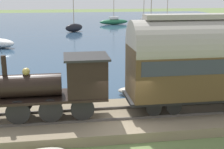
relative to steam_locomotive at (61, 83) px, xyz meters
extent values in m
plane|color=#607542|center=(-1.21, -2.87, -2.23)|extent=(200.00, 200.00, 0.00)
cube|color=#2D4760|center=(42.59, -2.87, -2.22)|extent=(80.00, 80.00, 0.01)
cube|color=#84755B|center=(0.00, -2.87, -2.00)|extent=(4.58, 56.00, 0.46)
cube|color=#4C4742|center=(-0.73, -2.87, -1.71)|extent=(0.07, 54.88, 0.12)
cube|color=#4C4742|center=(0.73, -2.87, -1.71)|extent=(0.07, 54.88, 0.12)
cylinder|color=black|center=(-0.73, -0.95, -1.10)|extent=(0.12, 1.10, 1.10)
cylinder|color=black|center=(0.73, -0.95, -1.10)|extent=(0.12, 1.10, 1.10)
cylinder|color=black|center=(-0.73, 0.50, -1.10)|extent=(0.12, 1.10, 1.10)
cylinder|color=black|center=(0.73, 0.50, -1.10)|extent=(0.12, 1.10, 1.10)
cylinder|color=black|center=(-0.73, 1.96, -1.10)|extent=(0.12, 1.10, 1.10)
cylinder|color=black|center=(0.73, 1.96, -1.10)|extent=(0.12, 1.10, 1.10)
cube|color=black|center=(0.00, 0.50, -0.65)|extent=(1.97, 5.29, 0.12)
cylinder|color=black|center=(0.00, 1.56, -0.06)|extent=(1.06, 3.17, 1.06)
cylinder|color=black|center=(0.00, 2.51, 0.93)|extent=(0.23, 0.23, 0.92)
sphere|color=tan|center=(0.00, 1.56, 0.61)|extent=(0.36, 0.36, 0.36)
cube|color=black|center=(0.00, -1.22, 0.29)|extent=(1.87, 1.85, 1.76)
cube|color=#282828|center=(0.00, -1.22, 1.22)|extent=(2.07, 2.09, 0.10)
cylinder|color=black|center=(-0.73, -5.39, -1.27)|extent=(0.12, 0.76, 0.76)
cylinder|color=black|center=(0.73, -5.39, -1.27)|extent=(0.12, 0.76, 0.76)
cylinder|color=black|center=(-0.73, -4.39, -1.27)|extent=(0.12, 0.76, 0.76)
cylinder|color=black|center=(0.73, -4.39, -1.27)|extent=(0.12, 0.76, 0.76)
cube|color=black|center=(0.00, -7.20, -0.96)|extent=(2.20, 8.05, 0.16)
cube|color=#4C381E|center=(0.00, -7.20, 0.37)|extent=(2.44, 7.73, 2.50)
cube|color=#2D333D|center=(0.00, -7.20, 0.81)|extent=(2.47, 7.24, 0.70)
cylinder|color=gray|center=(0.00, -7.20, 1.62)|extent=(2.56, 7.73, 2.56)
cube|color=gray|center=(0.00, -7.20, 3.02)|extent=(0.85, 6.44, 0.24)
ellipsoid|color=#B72D23|center=(28.51, -12.34, -1.76)|extent=(2.41, 3.44, 0.92)
cylinder|color=#9E8460|center=(28.51, -12.34, 1.31)|extent=(0.10, 0.10, 5.21)
cube|color=silver|center=(28.51, -12.34, -1.07)|extent=(1.00, 1.17, 0.45)
ellipsoid|color=brown|center=(44.06, -19.92, -1.61)|extent=(4.27, 5.19, 1.22)
cylinder|color=#9E8460|center=(44.06, -19.92, 1.82)|extent=(0.10, 0.10, 5.65)
cube|color=silver|center=(44.06, -19.92, -0.77)|extent=(1.69, 1.83, 0.45)
ellipsoid|color=gray|center=(40.11, -14.28, -1.59)|extent=(2.68, 3.62, 1.26)
cylinder|color=#9E8460|center=(40.11, -14.28, 1.64)|extent=(0.10, 0.10, 5.19)
cube|color=silver|center=(40.11, -14.28, -0.73)|extent=(1.13, 1.26, 0.45)
ellipsoid|color=black|center=(36.27, -1.84, -1.57)|extent=(2.73, 3.29, 1.31)
cylinder|color=#9E8460|center=(36.27, -1.84, 1.41)|extent=(0.10, 0.10, 4.65)
ellipsoid|color=#236B42|center=(46.48, -9.93, -1.72)|extent=(2.13, 5.90, 1.01)
cylinder|color=#9E8460|center=(46.48, -9.93, 1.29)|extent=(0.10, 0.10, 5.00)
cube|color=silver|center=(46.48, -9.93, -0.99)|extent=(1.02, 1.83, 0.45)
ellipsoid|color=#B7B2A3|center=(3.99, -4.80, -1.96)|extent=(1.77, 2.87, 0.53)
ellipsoid|color=beige|center=(5.10, -1.35, -2.03)|extent=(2.08, 2.58, 0.39)
camera|label=1|loc=(-14.33, -0.25, 4.22)|focal=50.00mm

